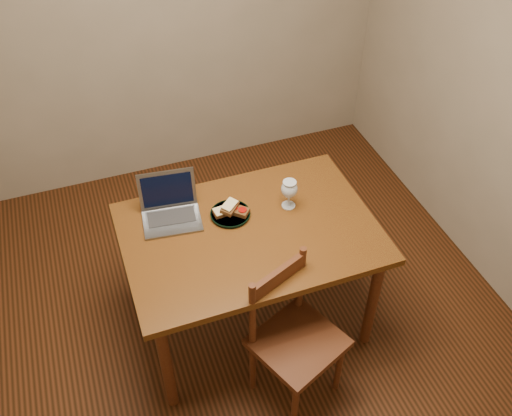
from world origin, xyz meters
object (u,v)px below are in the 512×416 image
object	(u,v)px
plate	(230,214)
chair	(295,333)
table	(250,242)
laptop	(170,206)
milk_glass	(289,194)

from	to	relation	value
plate	chair	bearing A→B (deg)	-79.43
table	chair	xyz separation A→B (m)	(0.06, -0.49, -0.19)
laptop	milk_glass	bearing A→B (deg)	-7.28
plate	milk_glass	world-z (taller)	milk_glass
plate	laptop	xyz separation A→B (m)	(-0.29, 0.12, 0.05)
chair	plate	bearing A→B (deg)	77.83
table	plate	world-z (taller)	plate
milk_glass	laptop	size ratio (longest dim) A/B	0.52
milk_glass	laptop	bearing A→B (deg)	165.92
milk_glass	laptop	world-z (taller)	laptop
table	chair	bearing A→B (deg)	-83.18
chair	milk_glass	size ratio (longest dim) A/B	3.05
chair	laptop	world-z (taller)	laptop
plate	table	bearing A→B (deg)	-67.37
table	laptop	xyz separation A→B (m)	(-0.35, 0.26, 0.14)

